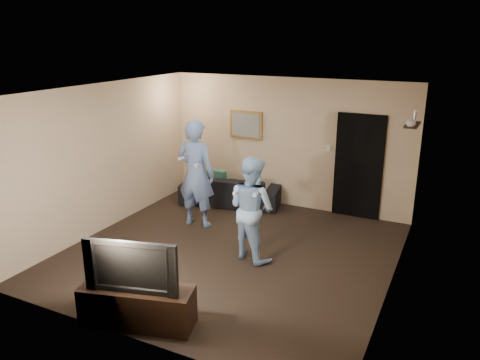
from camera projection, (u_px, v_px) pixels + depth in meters
The scene contains 19 objects.
ground at pixel (230, 252), 7.60m from camera, with size 5.00×5.00×0.00m, color black.
ceiling at pixel (229, 91), 6.82m from camera, with size 5.00×5.00×0.04m, color silver.
wall_back at pixel (287, 143), 9.35m from camera, with size 5.00×0.04×2.60m, color tan.
wall_front at pixel (124, 236), 5.07m from camera, with size 5.00×0.04×2.60m, color tan.
wall_left at pixel (104, 158), 8.26m from camera, with size 0.04×5.00×2.60m, color tan.
wall_right at pixel (398, 200), 6.16m from camera, with size 0.04×5.00×2.60m, color tan.
sofa at pixel (231, 190), 9.69m from camera, with size 2.04×0.80×0.60m, color black.
throw_pillow at pixel (217, 179), 9.77m from camera, with size 0.41×0.13×0.41m, color #1C5547.
painting_frame at pixel (246, 125), 9.62m from camera, with size 0.72×0.05×0.57m, color olive.
painting_canvas at pixel (246, 125), 9.60m from camera, with size 0.62×0.01×0.47m, color slate.
doorway at pixel (358, 167), 8.80m from camera, with size 0.90×0.06×2.00m, color black.
light_switch at pixel (328, 148), 8.97m from camera, with size 0.08×0.02×0.12m, color silver.
wall_shelf at pixel (412, 125), 7.54m from camera, with size 0.20×0.60×0.03m, color black.
shelf_vase at pixel (411, 121), 7.30m from camera, with size 0.15×0.15×0.16m, color silver.
shelf_figurine at pixel (415, 116), 7.74m from camera, with size 0.06×0.06×0.18m, color silver.
tv_console at pixel (138, 306), 5.65m from camera, with size 1.37×0.44×0.49m, color black.
television at pixel (134, 263), 5.48m from camera, with size 1.14×0.15×0.65m, color black.
wii_player_left at pixel (196, 174), 8.40m from camera, with size 0.74×0.54×1.98m.
wii_player_right at pixel (252, 208), 7.20m from camera, with size 0.97×0.86×1.65m.
Camera 1 is at (3.18, -6.12, 3.40)m, focal length 35.00 mm.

